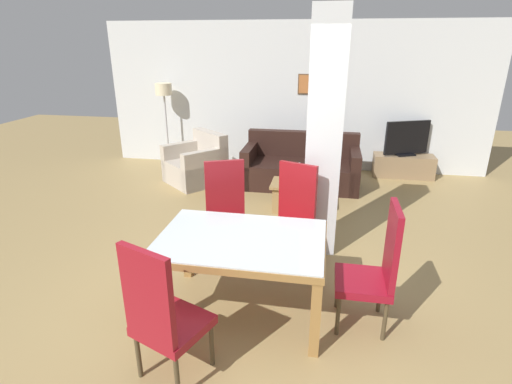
{
  "coord_description": "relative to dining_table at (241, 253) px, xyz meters",
  "views": [
    {
      "loc": [
        0.68,
        -3.03,
        2.35
      ],
      "look_at": [
        0.0,
        0.73,
        0.9
      ],
      "focal_mm": 28.0,
      "sensor_mm": 36.0,
      "label": 1
    }
  ],
  "objects": [
    {
      "name": "ground_plane",
      "position": [
        0.0,
        0.0,
        -0.59
      ],
      "size": [
        18.0,
        18.0,
        0.0
      ],
      "primitive_type": "plane",
      "color": "#A08451"
    },
    {
      "name": "back_wall",
      "position": [
        0.0,
        4.61,
        0.76
      ],
      "size": [
        7.2,
        0.09,
        2.7
      ],
      "color": "silver",
      "rests_on": "ground_plane"
    },
    {
      "name": "divider_pillar",
      "position": [
        0.65,
        1.33,
        0.76
      ],
      "size": [
        0.38,
        0.33,
        2.7
      ],
      "color": "silver",
      "rests_on": "ground_plane"
    },
    {
      "name": "dining_table",
      "position": [
        0.0,
        0.0,
        0.0
      ],
      "size": [
        1.47,
        1.02,
        0.75
      ],
      "color": "olive",
      "rests_on": "ground_plane"
    },
    {
      "name": "dining_chair_head_right",
      "position": [
        1.15,
        0.0,
        -0.02
      ],
      "size": [
        0.46,
        0.46,
        1.13
      ],
      "rotation": [
        0.0,
        0.0,
        1.57
      ],
      "color": "maroon",
      "rests_on": "ground_plane"
    },
    {
      "name": "dining_chair_far_right",
      "position": [
        0.36,
        0.95,
        -0.02
      ],
      "size": [
        0.59,
        0.59,
        1.13
      ],
      "rotation": [
        0.0,
        0.0,
        2.77
      ],
      "color": "maroon",
      "rests_on": "ground_plane"
    },
    {
      "name": "dining_chair_far_left",
      "position": [
        -0.37,
        0.91,
        -0.02
      ],
      "size": [
        0.6,
        0.6,
        1.13
      ],
      "rotation": [
        0.0,
        0.0,
        -2.76
      ],
      "color": "maroon",
      "rests_on": "ground_plane"
    },
    {
      "name": "dining_chair_near_left",
      "position": [
        -0.37,
        -0.9,
        -0.02
      ],
      "size": [
        0.6,
        0.6,
        1.13
      ],
      "rotation": [
        0.0,
        0.0,
        -0.39
      ],
      "color": "maroon",
      "rests_on": "ground_plane"
    },
    {
      "name": "sofa",
      "position": [
        0.27,
        3.55,
        -0.3
      ],
      "size": [
        1.93,
        0.94,
        0.87
      ],
      "rotation": [
        0.0,
        0.0,
        3.14
      ],
      "color": "black",
      "rests_on": "ground_plane"
    },
    {
      "name": "armchair",
      "position": [
        -1.53,
        3.37,
        -0.3
      ],
      "size": [
        1.21,
        1.21,
        0.87
      ],
      "rotation": [
        0.0,
        0.0,
        2.42
      ],
      "color": "#BFB2A3",
      "rests_on": "ground_plane"
    },
    {
      "name": "coffee_table",
      "position": [
        0.3,
        2.44,
        -0.38
      ],
      "size": [
        0.75,
        0.51,
        0.42
      ],
      "color": "#997747",
      "rests_on": "ground_plane"
    },
    {
      "name": "bottle",
      "position": [
        0.31,
        2.57,
        -0.07
      ],
      "size": [
        0.07,
        0.07,
        0.27
      ],
      "color": "#194C23",
      "rests_on": "coffee_table"
    },
    {
      "name": "tv_stand",
      "position": [
        2.09,
        4.33,
        -0.39
      ],
      "size": [
        1.06,
        0.4,
        0.41
      ],
      "color": "#8F7351",
      "rests_on": "ground_plane"
    },
    {
      "name": "tv_screen",
      "position": [
        2.09,
        4.33,
        0.11
      ],
      "size": [
        0.79,
        0.38,
        0.62
      ],
      "rotation": [
        0.0,
        0.0,
        3.55
      ],
      "color": "black",
      "rests_on": "tv_stand"
    },
    {
      "name": "floor_lamp",
      "position": [
        -2.42,
        4.28,
        0.75
      ],
      "size": [
        0.31,
        0.31,
        1.6
      ],
      "color": "#B7B7BC",
      "rests_on": "ground_plane"
    }
  ]
}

